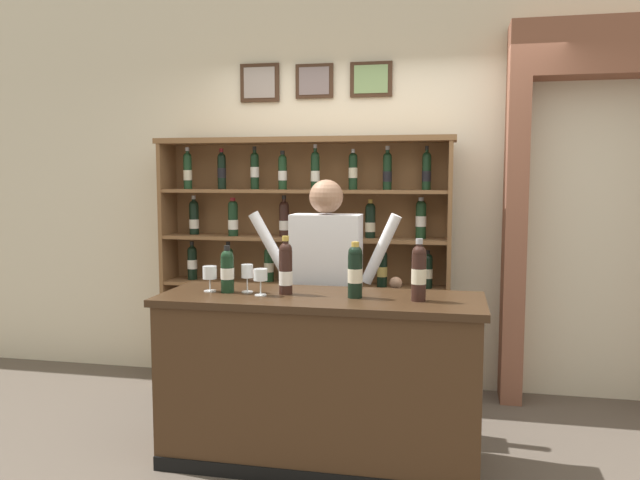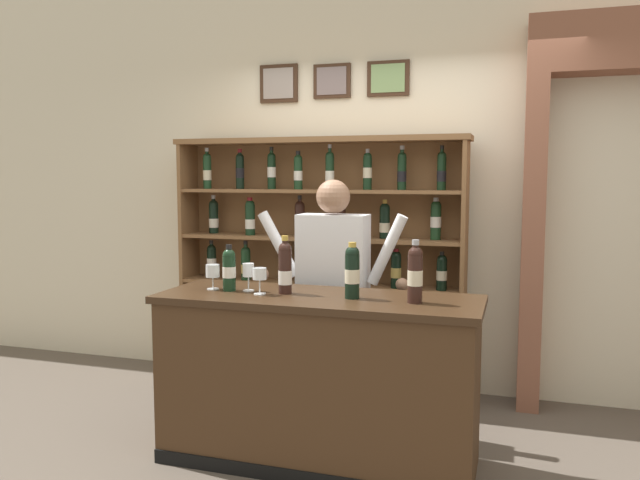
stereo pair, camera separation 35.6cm
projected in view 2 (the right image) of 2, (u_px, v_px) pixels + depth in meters
The scene contains 13 objects.
ground_plane at pixel (349, 466), 3.54m from camera, with size 14.00×14.00×0.02m, color brown.
back_wall at pixel (400, 172), 4.79m from camera, with size 12.00×0.19×3.30m.
wine_shelf at pixel (319, 257), 4.74m from camera, with size 2.22×0.32×1.90m.
archway_doorway at pixel (632, 187), 4.20m from camera, with size 1.39×0.45×2.67m.
tasting_counter at pixel (318, 379), 3.54m from camera, with size 1.80×0.64×0.96m.
shopkeeper at pixel (333, 274), 4.03m from camera, with size 1.01×0.22×1.60m.
tasting_bottle_super_tuscan at pixel (229, 268), 3.64m from camera, with size 0.08×0.08×0.27m.
tasting_bottle_chianti at pixel (285, 267), 3.55m from camera, with size 0.08×0.08×0.33m.
tasting_bottle_bianco at pixel (352, 271), 3.41m from camera, with size 0.08×0.08×0.31m.
tasting_bottle_prosecco at pixel (415, 273), 3.28m from camera, with size 0.08×0.08×0.33m.
wine_glass_center at pixel (212, 272), 3.68m from camera, with size 0.08×0.08×0.15m.
wine_glass_right at pixel (248, 271), 3.63m from camera, with size 0.07×0.07×0.16m.
wine_glass_spare at pixel (260, 275), 3.53m from camera, with size 0.08×0.08×0.15m.
Camera 2 is at (0.87, -3.28, 1.62)m, focal length 35.29 mm.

